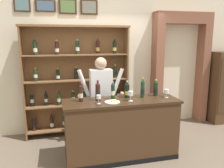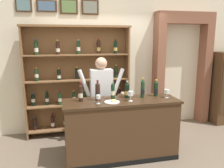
# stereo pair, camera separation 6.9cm
# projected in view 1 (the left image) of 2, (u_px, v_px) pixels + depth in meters

# --- Properties ---
(ground_plane) EXTENTS (14.00, 14.00, 0.02)m
(ground_plane) POSITION_uv_depth(u_px,v_px,m) (121.00, 157.00, 3.97)
(ground_plane) COLOR #6B5B4C
(back_wall) EXTENTS (12.00, 0.19, 3.48)m
(back_wall) POSITION_uv_depth(u_px,v_px,m) (103.00, 50.00, 5.05)
(back_wall) COLOR beige
(back_wall) RESTS_ON ground
(wine_shelf) EXTENTS (2.14, 0.32, 2.24)m
(wine_shelf) POSITION_uv_depth(u_px,v_px,m) (77.00, 80.00, 4.75)
(wine_shelf) COLOR brown
(wine_shelf) RESTS_ON ground
(archway_doorway) EXTENTS (1.35, 0.45, 2.55)m
(archway_doorway) POSITION_uv_depth(u_px,v_px,m) (179.00, 63.00, 5.41)
(archway_doorway) COLOR brown
(archway_doorway) RESTS_ON ground
(tasting_counter) EXTENTS (1.89, 0.63, 1.00)m
(tasting_counter) POSITION_uv_depth(u_px,v_px,m) (121.00, 129.00, 3.87)
(tasting_counter) COLOR #422B19
(tasting_counter) RESTS_ON ground
(shopkeeper) EXTENTS (0.88, 0.22, 1.65)m
(shopkeeper) POSITION_uv_depth(u_px,v_px,m) (101.00, 92.00, 4.28)
(shopkeeper) COLOR #2D3347
(shopkeeper) RESTS_ON ground
(tasting_bottle_grappa) EXTENTS (0.07, 0.07, 0.32)m
(tasting_bottle_grappa) POSITION_uv_depth(u_px,v_px,m) (81.00, 93.00, 3.66)
(tasting_bottle_grappa) COLOR black
(tasting_bottle_grappa) RESTS_ON tasting_counter
(tasting_bottle_bianco) EXTENTS (0.08, 0.08, 0.33)m
(tasting_bottle_bianco) POSITION_uv_depth(u_px,v_px,m) (98.00, 92.00, 3.73)
(tasting_bottle_bianco) COLOR black
(tasting_bottle_bianco) RESTS_ON tasting_counter
(tasting_bottle_prosecco) EXTENTS (0.07, 0.07, 0.29)m
(tasting_bottle_prosecco) POSITION_uv_depth(u_px,v_px,m) (113.00, 91.00, 3.81)
(tasting_bottle_prosecco) COLOR black
(tasting_bottle_prosecco) RESTS_ON tasting_counter
(tasting_bottle_rosso) EXTENTS (0.08, 0.08, 0.29)m
(tasting_bottle_rosso) POSITION_uv_depth(u_px,v_px,m) (127.00, 90.00, 3.90)
(tasting_bottle_rosso) COLOR black
(tasting_bottle_rosso) RESTS_ON tasting_counter
(tasting_bottle_brunello) EXTENTS (0.07, 0.07, 0.34)m
(tasting_bottle_brunello) POSITION_uv_depth(u_px,v_px,m) (143.00, 89.00, 3.91)
(tasting_bottle_brunello) COLOR #19381E
(tasting_bottle_brunello) RESTS_ON tasting_counter
(tasting_bottle_chianti) EXTENTS (0.08, 0.08, 0.29)m
(tasting_bottle_chianti) POSITION_uv_depth(u_px,v_px,m) (156.00, 88.00, 4.03)
(tasting_bottle_chianti) COLOR black
(tasting_bottle_chianti) RESTS_ON tasting_counter
(wine_glass_left) EXTENTS (0.07, 0.07, 0.14)m
(wine_glass_left) POSITION_uv_depth(u_px,v_px,m) (99.00, 98.00, 3.54)
(wine_glass_left) COLOR silver
(wine_glass_left) RESTS_ON tasting_counter
(wine_glass_right) EXTENTS (0.08, 0.08, 0.16)m
(wine_glass_right) POSITION_uv_depth(u_px,v_px,m) (131.00, 94.00, 3.69)
(wine_glass_right) COLOR silver
(wine_glass_right) RESTS_ON tasting_counter
(wine_glass_spare) EXTENTS (0.08, 0.08, 0.14)m
(wine_glass_spare) POSITION_uv_depth(u_px,v_px,m) (166.00, 92.00, 3.91)
(wine_glass_spare) COLOR silver
(wine_glass_spare) RESTS_ON tasting_counter
(cheese_plate) EXTENTS (0.24, 0.24, 0.04)m
(cheese_plate) POSITION_uv_depth(u_px,v_px,m) (113.00, 102.00, 3.64)
(cheese_plate) COLOR white
(cheese_plate) RESTS_ON tasting_counter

